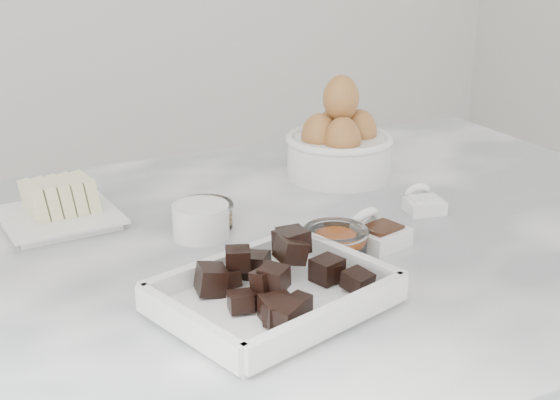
% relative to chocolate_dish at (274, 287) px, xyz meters
% --- Properties ---
extents(marble_slab, '(1.20, 0.80, 0.04)m').
position_rel_chocolate_dish_xyz_m(marble_slab, '(0.08, 0.16, -0.04)').
color(marble_slab, silver).
rests_on(marble_slab, cabinet).
extents(chocolate_dish, '(0.27, 0.23, 0.06)m').
position_rel_chocolate_dish_xyz_m(chocolate_dish, '(0.00, 0.00, 0.00)').
color(chocolate_dish, white).
rests_on(chocolate_dish, marble_slab).
extents(butter_plate, '(0.16, 0.16, 0.06)m').
position_rel_chocolate_dish_xyz_m(butter_plate, '(-0.15, 0.34, -0.00)').
color(butter_plate, white).
rests_on(butter_plate, marble_slab).
extents(sugar_ramekin, '(0.07, 0.07, 0.04)m').
position_rel_chocolate_dish_xyz_m(sugar_ramekin, '(0.00, 0.21, -0.00)').
color(sugar_ramekin, white).
rests_on(sugar_ramekin, marble_slab).
extents(egg_bowl, '(0.17, 0.17, 0.16)m').
position_rel_chocolate_dish_xyz_m(egg_bowl, '(0.28, 0.34, 0.03)').
color(egg_bowl, white).
rests_on(egg_bowl, marble_slab).
extents(honey_bowl, '(0.08, 0.08, 0.03)m').
position_rel_chocolate_dish_xyz_m(honey_bowl, '(0.02, 0.24, -0.01)').
color(honey_bowl, white).
rests_on(honey_bowl, marble_slab).
extents(zest_bowl, '(0.08, 0.08, 0.03)m').
position_rel_chocolate_dish_xyz_m(zest_bowl, '(0.12, 0.09, -0.01)').
color(zest_bowl, white).
rests_on(zest_bowl, marble_slab).
extents(vanilla_spoon, '(0.07, 0.09, 0.05)m').
position_rel_chocolate_dish_xyz_m(vanilla_spoon, '(0.19, 0.09, -0.01)').
color(vanilla_spoon, white).
rests_on(vanilla_spoon, marble_slab).
extents(salt_spoon, '(0.06, 0.07, 0.04)m').
position_rel_chocolate_dish_xyz_m(salt_spoon, '(0.31, 0.16, -0.01)').
color(salt_spoon, white).
rests_on(salt_spoon, marble_slab).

